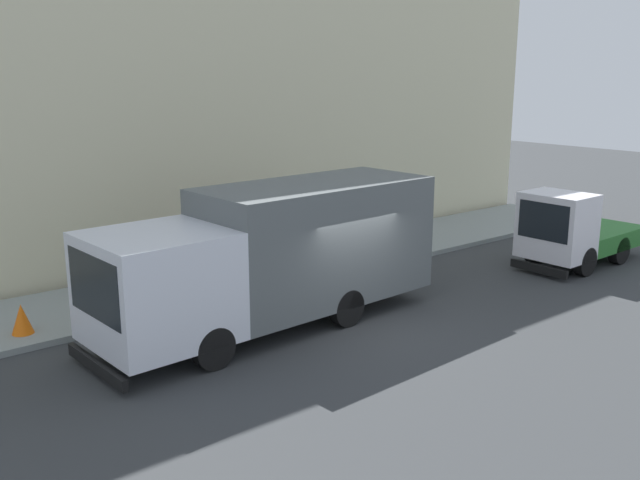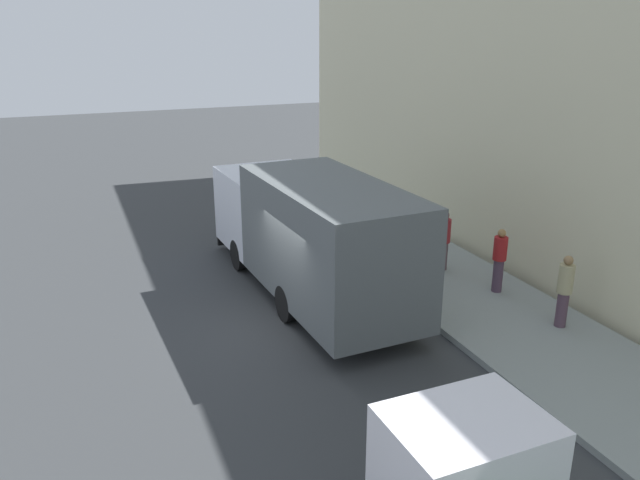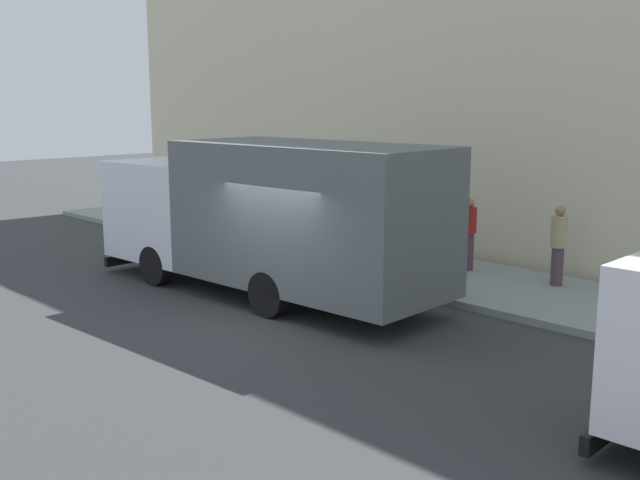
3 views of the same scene
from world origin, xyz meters
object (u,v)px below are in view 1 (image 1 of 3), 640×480
at_px(pedestrian_standing, 243,236).
at_px(traffic_cone_orange, 22,319).
at_px(pedestrian_third, 299,225).
at_px(pedestrian_walking, 195,248).
at_px(large_utility_truck, 276,253).
at_px(small_flatbed_truck, 572,232).

distance_m(pedestrian_standing, traffic_cone_orange, 7.05).
bearing_deg(pedestrian_third, pedestrian_walking, 103.24).
distance_m(large_utility_truck, pedestrian_walking, 4.01).
xyz_separation_m(large_utility_truck, traffic_cone_orange, (2.75, 4.88, -1.25)).
bearing_deg(small_flatbed_truck, traffic_cone_orange, 72.81).
bearing_deg(large_utility_truck, pedestrian_third, -44.92).
relative_size(small_flatbed_truck, traffic_cone_orange, 7.02).
distance_m(large_utility_truck, pedestrian_third, 6.17).
bearing_deg(pedestrian_third, large_utility_truck, 142.70).
xyz_separation_m(small_flatbed_truck, pedestrian_walking, (5.41, 9.75, -0.02)).
xyz_separation_m(large_utility_truck, pedestrian_third, (4.54, -4.12, -0.68)).
height_order(pedestrian_walking, pedestrian_standing, pedestrian_walking).
relative_size(pedestrian_walking, traffic_cone_orange, 2.52).
bearing_deg(pedestrian_standing, small_flatbed_truck, -31.10).
height_order(pedestrian_walking, traffic_cone_orange, pedestrian_walking).
height_order(pedestrian_standing, traffic_cone_orange, pedestrian_standing).
height_order(pedestrian_walking, pedestrian_third, pedestrian_third).
bearing_deg(large_utility_truck, pedestrian_walking, -3.96).
xyz_separation_m(pedestrian_standing, pedestrian_third, (0.12, -2.18, 0.02)).
xyz_separation_m(pedestrian_standing, traffic_cone_orange, (-1.67, 6.82, -0.56)).
height_order(pedestrian_standing, pedestrian_third, pedestrian_third).
height_order(large_utility_truck, small_flatbed_truck, large_utility_truck).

